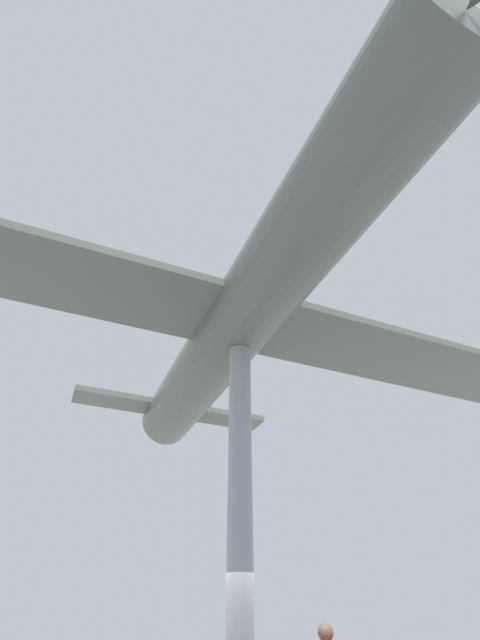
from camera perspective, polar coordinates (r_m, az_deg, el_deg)
support_pylon_central at (r=8.09m, az=0.00°, el=-24.71°), size 0.45×0.45×6.68m
suspended_airplane at (r=9.59m, az=0.51°, el=0.76°), size 19.74×14.87×2.77m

